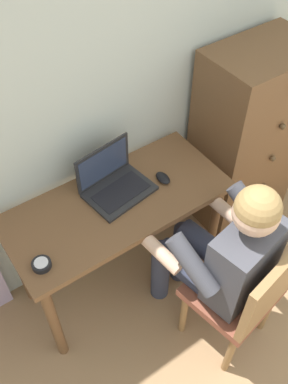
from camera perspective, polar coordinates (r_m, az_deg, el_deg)
name	(u,v)px	position (r m, az deg, el deg)	size (l,w,h in m)	color
wall_back	(122,69)	(2.21, -2.94, 16.04)	(4.80, 0.05, 2.50)	silver
desk	(118,216)	(2.31, -3.47, -3.27)	(1.18, 0.53, 0.75)	brown
dresser	(247,138)	(2.82, 13.52, 6.95)	(0.64, 0.45, 1.25)	brown
chair	(245,294)	(2.25, 13.30, -13.09)	(0.48, 0.47, 0.88)	brown
person_seated	(221,251)	(2.14, 10.26, -7.79)	(0.60, 0.63, 1.20)	#33384C
laptop	(114,182)	(2.23, -4.02, 1.34)	(0.37, 0.30, 0.24)	#232326
computer_mouse	(163,178)	(2.30, 2.54, 1.88)	(0.06, 0.10, 0.03)	black
desk_clock	(42,264)	(2.02, -13.48, -9.35)	(0.09, 0.09, 0.03)	black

